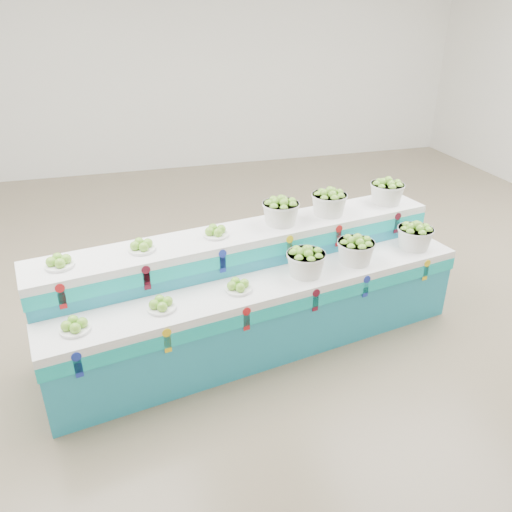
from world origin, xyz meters
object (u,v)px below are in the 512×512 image
display_stand (256,291)px  basket_lower_left (306,261)px  plate_upper_mid (141,245)px  basket_upper_right (387,191)px

display_stand → basket_lower_left: 0.55m
display_stand → plate_upper_mid: (-0.96, 0.07, 0.56)m
basket_lower_left → plate_upper_mid: size_ratio=1.50×
display_stand → plate_upper_mid: bearing=165.8°
display_stand → basket_lower_left: display_stand is taller
plate_upper_mid → basket_upper_right: size_ratio=0.67×
basket_lower_left → plate_upper_mid: bearing=170.1°
display_stand → plate_upper_mid: 1.11m
basket_upper_right → basket_lower_left: bearing=-148.9°
plate_upper_mid → basket_upper_right: bearing=10.0°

